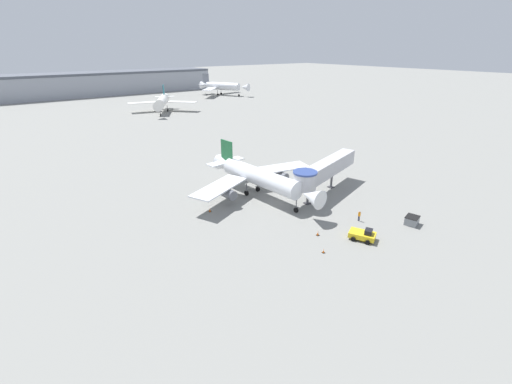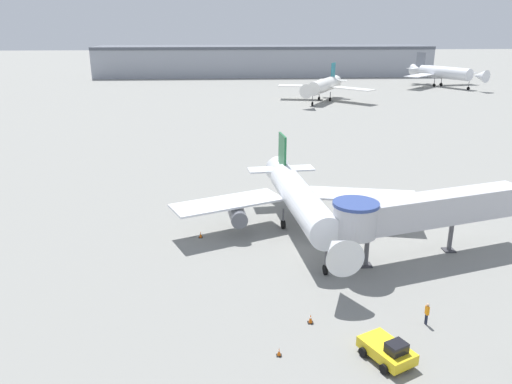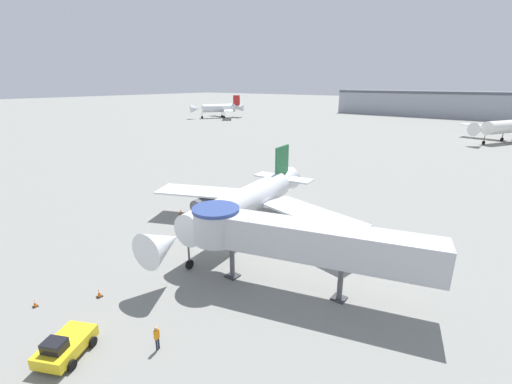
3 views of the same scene
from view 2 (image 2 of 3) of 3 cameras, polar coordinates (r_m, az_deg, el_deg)
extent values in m
plane|color=gray|center=(49.71, 5.98, -6.67)|extent=(800.00, 800.00, 0.00)
cylinder|color=silver|center=(51.62, 5.26, -1.03)|extent=(4.92, 17.86, 3.17)
cone|color=silver|center=(41.15, 9.37, -6.51)|extent=(3.50, 3.78, 3.17)
cone|color=silver|center=(60.79, 2.93, 2.08)|extent=(3.63, 5.05, 3.17)
cube|color=silver|center=(52.71, -3.29, -1.20)|extent=(12.44, 8.53, 0.22)
cube|color=silver|center=(56.16, 12.04, -0.33)|extent=(12.38, 6.54, 0.22)
cube|color=#1E6638|center=(59.81, 3.03, 4.63)|extent=(0.58, 3.37, 4.12)
cube|color=silver|center=(60.85, 2.89, 2.64)|extent=(8.20, 3.14, 0.18)
cylinder|color=#565960|center=(52.25, -2.12, -2.68)|extent=(2.07, 3.52, 1.74)
cylinder|color=#565960|center=(55.30, 11.43, -1.82)|extent=(2.07, 3.52, 1.74)
cylinder|color=#4C4C51|center=(44.84, 7.96, -7.76)|extent=(0.18, 0.18, 1.82)
cylinder|color=black|center=(45.25, 7.91, -8.80)|extent=(0.35, 0.92, 0.90)
cylinder|color=#4C4C51|center=(54.18, 3.14, -2.83)|extent=(0.22, 0.22, 1.82)
cylinder|color=black|center=(54.52, 3.12, -3.72)|extent=(0.49, 0.94, 0.90)
cylinder|color=#4C4C51|center=(54.83, 6.05, -2.64)|extent=(0.22, 0.22, 1.82)
cylinder|color=black|center=(55.17, 6.02, -3.52)|extent=(0.49, 0.94, 0.90)
cube|color=#B7B7BC|center=(50.08, 20.19, -1.74)|extent=(18.14, 7.58, 2.80)
cylinder|color=#B7B7BC|center=(44.99, 11.24, -3.20)|extent=(3.90, 3.90, 2.80)
cylinder|color=navy|center=(44.44, 11.36, -1.34)|extent=(4.10, 4.10, 0.30)
cylinder|color=#56565B|center=(46.91, 12.53, -6.42)|extent=(0.44, 0.44, 3.31)
cube|color=#333338|center=(47.59, 12.40, -8.16)|extent=(1.10, 1.10, 0.12)
cylinder|color=#56565B|center=(52.30, 21.36, -4.62)|extent=(0.44, 0.44, 3.31)
cube|color=#333338|center=(52.91, 21.16, -6.21)|extent=(1.10, 1.10, 0.12)
cube|color=yellow|center=(35.65, 14.70, -17.09)|extent=(3.51, 4.18, 0.75)
cube|color=black|center=(34.80, 15.77, -16.75)|extent=(1.59, 1.47, 0.68)
cylinder|color=black|center=(34.68, 14.49, -18.99)|extent=(0.60, 0.75, 0.66)
cylinder|color=black|center=(36.00, 17.10, -17.69)|extent=(0.60, 0.75, 0.66)
cylinder|color=black|center=(35.80, 12.19, -17.45)|extent=(0.60, 0.75, 0.66)
cylinder|color=black|center=(37.08, 14.81, -16.27)|extent=(0.60, 0.75, 0.66)
cube|color=black|center=(52.63, -6.34, -5.17)|extent=(0.42, 0.42, 0.04)
cone|color=orange|center=(52.49, -6.36, -4.82)|extent=(0.29, 0.29, 0.65)
cylinder|color=white|center=(52.46, -6.36, -4.75)|extent=(0.16, 0.16, 0.08)
cube|color=black|center=(38.70, 6.24, -14.62)|extent=(0.43, 0.43, 0.04)
cone|color=orange|center=(38.50, 6.26, -14.17)|extent=(0.30, 0.30, 0.68)
cylinder|color=white|center=(38.46, 6.26, -14.07)|extent=(0.16, 0.16, 0.08)
cube|color=black|center=(35.34, 2.65, -18.15)|extent=(0.36, 0.36, 0.04)
cone|color=orange|center=(35.16, 2.66, -17.75)|extent=(0.25, 0.25, 0.57)
cylinder|color=white|center=(35.12, 2.66, -17.66)|extent=(0.14, 0.14, 0.07)
cylinder|color=#1E2338|center=(40.08, 18.93, -13.66)|extent=(0.12, 0.12, 0.85)
cylinder|color=#1E2338|center=(40.21, 18.81, -13.54)|extent=(0.12, 0.12, 0.85)
cube|color=orange|center=(39.76, 18.98, -12.67)|extent=(0.23, 0.36, 0.67)
sphere|color=tan|center=(39.53, 19.05, -12.11)|extent=(0.23, 0.23, 0.23)
cylinder|color=white|center=(145.67, 7.65, 11.95)|extent=(11.37, 16.49, 3.71)
cone|color=white|center=(134.44, 6.05, 11.45)|extent=(5.22, 5.36, 3.71)
cone|color=white|center=(154.87, 8.79, 12.29)|extent=(5.93, 6.66, 3.71)
cube|color=white|center=(150.62, 4.97, 12.01)|extent=(12.91, 6.49, 0.22)
cube|color=white|center=(145.84, 11.00, 11.53)|extent=(11.51, 11.89, 0.22)
cube|color=#19707F|center=(154.28, 8.82, 13.51)|extent=(1.87, 3.12, 4.82)
cube|color=white|center=(155.07, 8.83, 12.53)|extent=(8.50, 6.16, 0.18)
cylinder|color=#4C4C51|center=(137.92, 6.47, 10.40)|extent=(0.18, 0.18, 2.13)
cylinder|color=black|center=(138.08, 6.46, 9.96)|extent=(0.76, 1.09, 1.10)
cylinder|color=#4C4C51|center=(148.52, 7.24, 10.95)|extent=(0.22, 0.22, 2.13)
cylinder|color=black|center=(148.66, 7.22, 10.55)|extent=(0.88, 1.16, 1.10)
cylinder|color=#4C4C51|center=(147.52, 8.49, 10.85)|extent=(0.22, 0.22, 2.13)
cylinder|color=black|center=(147.67, 8.47, 10.44)|extent=(0.88, 1.16, 1.10)
cylinder|color=silver|center=(191.22, 20.78, 12.64)|extent=(13.02, 19.66, 4.13)
cone|color=silver|center=(182.96, 24.24, 12.00)|extent=(5.77, 5.94, 4.13)
cone|color=silver|center=(198.49, 18.14, 13.10)|extent=(6.54, 7.40, 4.13)
cube|color=silver|center=(185.84, 18.18, 12.55)|extent=(13.83, 14.04, 0.22)
cube|color=silver|center=(200.51, 21.82, 12.54)|extent=(15.41, 7.38, 0.22)
cube|color=slate|center=(198.02, 18.32, 14.15)|extent=(2.08, 3.65, 5.36)
cube|color=silver|center=(198.63, 18.09, 13.32)|extent=(10.20, 7.17, 0.18)
cylinder|color=#4C4C51|center=(185.44, 23.15, 11.19)|extent=(0.18, 0.18, 2.37)
cylinder|color=black|center=(185.57, 23.10, 10.83)|extent=(0.74, 1.09, 1.10)
cylinder|color=#4C4C51|center=(191.64, 19.72, 11.79)|extent=(0.22, 0.22, 2.37)
cylinder|color=black|center=(191.76, 19.68, 11.44)|extent=(0.87, 1.16, 1.10)
cylinder|color=#4C4C51|center=(194.52, 20.43, 11.80)|extent=(0.22, 0.22, 2.37)
cylinder|color=black|center=(194.64, 20.39, 11.45)|extent=(0.87, 1.16, 1.10)
cube|color=#999EA8|center=(220.49, 0.88, 14.61)|extent=(140.33, 22.01, 11.18)
cube|color=#4C515B|center=(220.13, 0.89, 16.22)|extent=(140.33, 22.45, 1.20)
camera|label=1|loc=(27.73, -92.14, 8.91)|focal=24.00mm
camera|label=3|loc=(37.22, 52.32, 4.50)|focal=24.00mm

